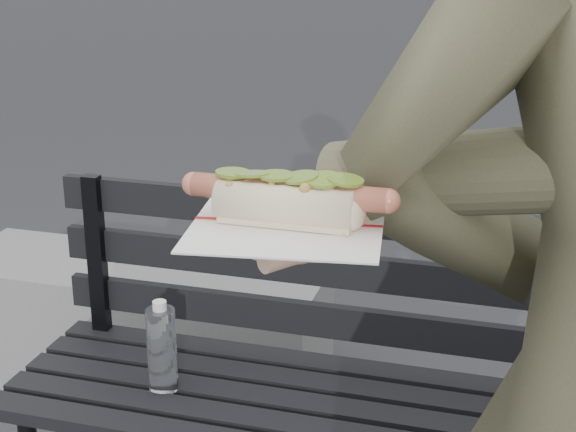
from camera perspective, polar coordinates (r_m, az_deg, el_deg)
name	(u,v)px	position (r m, az deg, el deg)	size (l,w,h in m)	color
park_bench	(349,372)	(1.95, 3.98, -10.04)	(1.50, 0.44, 0.88)	black
concrete_block	(140,324)	(2.93, -9.53, -6.87)	(1.20, 0.40, 0.40)	slate
held_hotdog	(484,182)	(0.90, 12.58, 2.17)	(0.62, 0.31, 0.20)	#47422F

